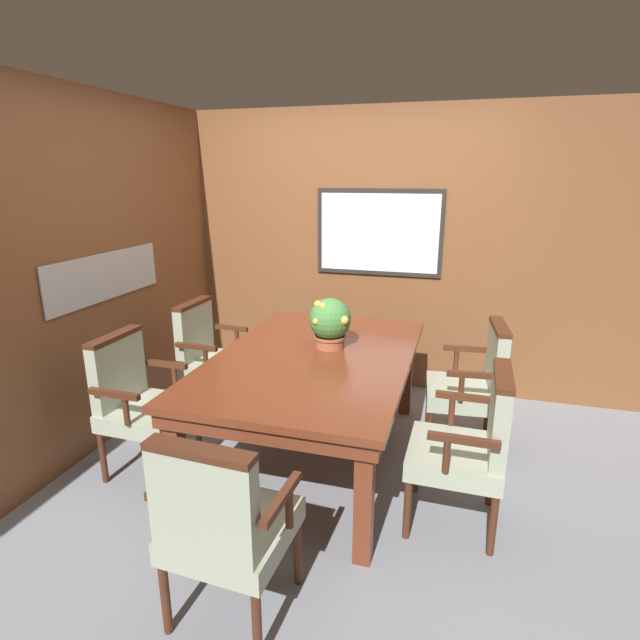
{
  "coord_description": "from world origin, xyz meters",
  "views": [
    {
      "loc": [
        0.87,
        -2.79,
        1.9
      ],
      "look_at": [
        -0.03,
        0.3,
        0.95
      ],
      "focal_mm": 28.0,
      "sensor_mm": 36.0,
      "label": 1
    }
  ],
  "objects": [
    {
      "name": "ground_plane",
      "position": [
        0.0,
        0.0,
        0.0
      ],
      "size": [
        14.0,
        14.0,
        0.0
      ],
      "primitive_type": "plane",
      "color": "gray"
    },
    {
      "name": "wall_back",
      "position": [
        0.0,
        1.58,
        1.23
      ],
      "size": [
        7.2,
        0.08,
        2.45
      ],
      "color": "brown",
      "rests_on": "ground_plane"
    },
    {
      "name": "chair_left_near",
      "position": [
        -1.08,
        -0.3,
        0.51
      ],
      "size": [
        0.51,
        0.55,
        0.93
      ],
      "rotation": [
        0.0,
        0.0,
        1.55
      ],
      "color": "#472314",
      "rests_on": "ground_plane"
    },
    {
      "name": "chair_right_far",
      "position": [
        1.01,
        0.6,
        0.51
      ],
      "size": [
        0.54,
        0.57,
        0.93
      ],
      "rotation": [
        0.0,
        0.0,
        -1.48
      ],
      "color": "#472314",
      "rests_on": "ground_plane"
    },
    {
      "name": "wall_left",
      "position": [
        -1.59,
        0.0,
        1.22
      ],
      "size": [
        0.08,
        7.2,
        2.45
      ],
      "color": "brown",
      "rests_on": "ground_plane"
    },
    {
      "name": "chair_right_near",
      "position": [
        0.98,
        -0.27,
        0.51
      ],
      "size": [
        0.51,
        0.55,
        0.93
      ],
      "rotation": [
        0.0,
        0.0,
        -1.59
      ],
      "color": "#472314",
      "rests_on": "ground_plane"
    },
    {
      "name": "dining_table",
      "position": [
        -0.03,
        0.15,
        0.66
      ],
      "size": [
        1.25,
        1.94,
        0.75
      ],
      "color": "maroon",
      "rests_on": "ground_plane"
    },
    {
      "name": "potted_plant",
      "position": [
        0.03,
        0.34,
        0.93
      ],
      "size": [
        0.29,
        0.29,
        0.34
      ],
      "color": "#9E5638",
      "rests_on": "dining_table"
    },
    {
      "name": "chair_left_far",
      "position": [
        -1.03,
        0.59,
        0.51
      ],
      "size": [
        0.51,
        0.55,
        0.93
      ],
      "rotation": [
        0.0,
        0.0,
        1.54
      ],
      "color": "#472314",
      "rests_on": "ground_plane"
    },
    {
      "name": "chair_head_near",
      "position": [
        -0.01,
        -1.22,
        0.51
      ],
      "size": [
        0.56,
        0.52,
        0.93
      ],
      "rotation": [
        0.0,
        0.0,
        3.09
      ],
      "color": "#472314",
      "rests_on": "ground_plane"
    }
  ]
}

